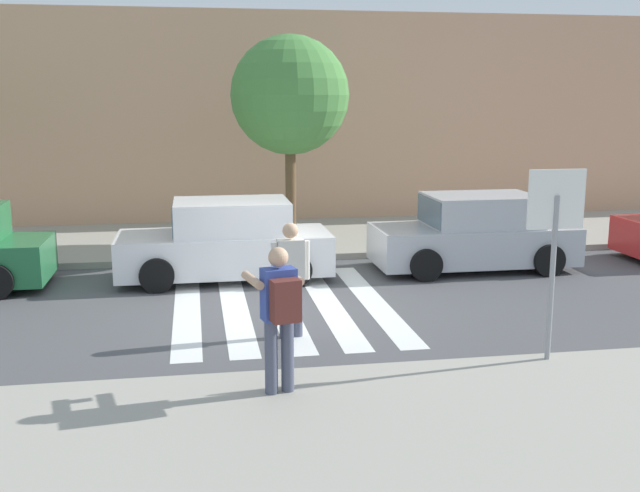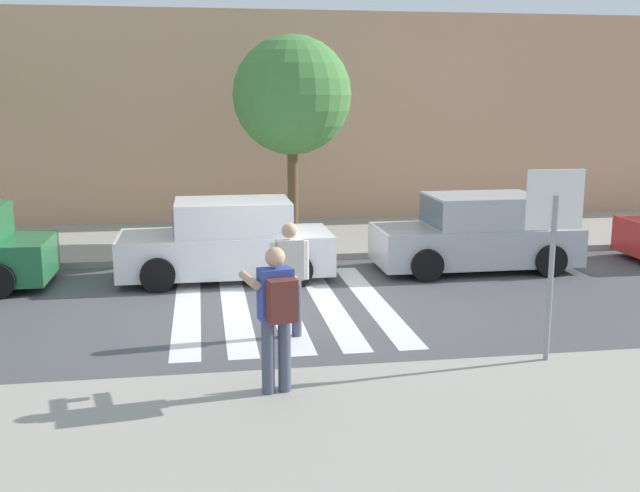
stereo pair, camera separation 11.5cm
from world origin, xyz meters
TOP-DOWN VIEW (x-y plane):
  - ground_plane at (0.00, 0.00)m, footprint 120.00×120.00m
  - sidewalk_far at (0.00, 6.00)m, footprint 60.00×4.80m
  - building_facade_far at (0.00, 10.40)m, footprint 56.00×4.00m
  - crosswalk_stripe_0 at (-1.60, 0.20)m, footprint 0.44×5.20m
  - crosswalk_stripe_1 at (-0.80, 0.20)m, footprint 0.44×5.20m
  - crosswalk_stripe_2 at (0.00, 0.20)m, footprint 0.44×5.20m
  - crosswalk_stripe_3 at (0.80, 0.20)m, footprint 0.44×5.20m
  - crosswalk_stripe_4 at (1.60, 0.20)m, footprint 0.44×5.20m
  - stop_sign at (3.08, -3.39)m, footprint 0.76×0.08m
  - photographer_with_backpack at (-0.50, -3.95)m, footprint 0.69×0.92m
  - pedestrian_crossing at (-0.06, -1.51)m, footprint 0.58×0.27m
  - parked_car_white at (-0.83, 2.30)m, footprint 4.10×1.92m
  - parked_car_silver at (4.27, 2.30)m, footprint 4.10×1.92m
  - street_tree_center at (0.78, 4.93)m, footprint 2.68×2.68m

SIDE VIEW (x-z plane):
  - ground_plane at x=0.00m, z-range 0.00..0.00m
  - crosswalk_stripe_0 at x=-1.60m, z-range 0.00..0.01m
  - crosswalk_stripe_1 at x=-0.80m, z-range 0.00..0.01m
  - crosswalk_stripe_2 at x=0.00m, z-range 0.00..0.01m
  - crosswalk_stripe_3 at x=0.80m, z-range 0.00..0.01m
  - crosswalk_stripe_4 at x=1.60m, z-range 0.00..0.01m
  - sidewalk_far at x=0.00m, z-range 0.00..0.14m
  - parked_car_white at x=-0.83m, z-range -0.05..1.50m
  - parked_car_silver at x=4.27m, z-range -0.05..1.50m
  - pedestrian_crossing at x=-0.06m, z-range 0.11..1.84m
  - photographer_with_backpack at x=-0.50m, z-range 0.31..2.03m
  - stop_sign at x=3.08m, z-range 0.71..3.20m
  - building_facade_far at x=0.00m, z-range 0.00..5.78m
  - street_tree_center at x=0.78m, z-range 1.16..5.91m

